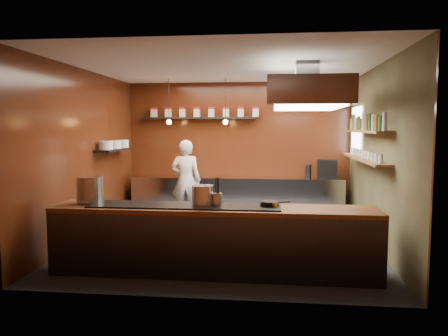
# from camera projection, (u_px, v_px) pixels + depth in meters

# --- Properties ---
(floor) EXTENTS (5.00, 5.00, 0.00)m
(floor) POSITION_uv_depth(u_px,v_px,m) (226.00, 243.00, 7.55)
(floor) COLOR black
(floor) RESTS_ON ground
(back_wall) EXTENTS (5.00, 0.00, 5.00)m
(back_wall) POSITION_uv_depth(u_px,v_px,m) (238.00, 149.00, 9.89)
(back_wall) COLOR #3C150A
(back_wall) RESTS_ON ground
(left_wall) EXTENTS (0.00, 5.00, 5.00)m
(left_wall) POSITION_uv_depth(u_px,v_px,m) (86.00, 155.00, 7.69)
(left_wall) COLOR #3C150A
(left_wall) RESTS_ON ground
(right_wall) EXTENTS (0.00, 5.00, 5.00)m
(right_wall) POSITION_uv_depth(u_px,v_px,m) (378.00, 157.00, 7.13)
(right_wall) COLOR #434126
(right_wall) RESTS_ON ground
(ceiling) EXTENTS (5.00, 5.00, 0.00)m
(ceiling) POSITION_uv_depth(u_px,v_px,m) (226.00, 67.00, 7.27)
(ceiling) COLOR silver
(ceiling) RESTS_ON back_wall
(window_pane) EXTENTS (0.00, 1.00, 1.00)m
(window_pane) POSITION_uv_depth(u_px,v_px,m) (356.00, 132.00, 8.79)
(window_pane) COLOR white
(window_pane) RESTS_ON right_wall
(prep_counter) EXTENTS (4.60, 0.65, 0.90)m
(prep_counter) POSITION_uv_depth(u_px,v_px,m) (237.00, 197.00, 9.66)
(prep_counter) COLOR silver
(prep_counter) RESTS_ON floor
(pass_counter) EXTENTS (4.40, 0.72, 0.94)m
(pass_counter) POSITION_uv_depth(u_px,v_px,m) (213.00, 240.00, 5.93)
(pass_counter) COLOR #38383D
(pass_counter) RESTS_ON floor
(tin_shelf) EXTENTS (2.60, 0.26, 0.04)m
(tin_shelf) POSITION_uv_depth(u_px,v_px,m) (198.00, 118.00, 9.78)
(tin_shelf) COLOR black
(tin_shelf) RESTS_ON back_wall
(plate_shelf) EXTENTS (0.30, 1.40, 0.04)m
(plate_shelf) POSITION_uv_depth(u_px,v_px,m) (115.00, 150.00, 8.66)
(plate_shelf) COLOR black
(plate_shelf) RESTS_ON left_wall
(bottle_shelf_upper) EXTENTS (0.26, 2.80, 0.04)m
(bottle_shelf_upper) POSITION_uv_depth(u_px,v_px,m) (365.00, 131.00, 7.41)
(bottle_shelf_upper) COLOR olive
(bottle_shelf_upper) RESTS_ON right_wall
(bottle_shelf_lower) EXTENTS (0.26, 2.80, 0.04)m
(bottle_shelf_lower) POSITION_uv_depth(u_px,v_px,m) (364.00, 159.00, 7.45)
(bottle_shelf_lower) COLOR olive
(bottle_shelf_lower) RESTS_ON right_wall
(extractor_hood) EXTENTS (1.20, 2.00, 0.72)m
(extractor_hood) POSITION_uv_depth(u_px,v_px,m) (307.00, 94.00, 6.78)
(extractor_hood) COLOR #38383D
(extractor_hood) RESTS_ON ceiling
(pendant_left) EXTENTS (0.10, 0.10, 0.95)m
(pendant_left) POSITION_uv_depth(u_px,v_px,m) (169.00, 120.00, 9.19)
(pendant_left) COLOR black
(pendant_left) RESTS_ON ceiling
(pendant_right) EXTENTS (0.10, 0.10, 0.95)m
(pendant_right) POSITION_uv_depth(u_px,v_px,m) (225.00, 120.00, 9.06)
(pendant_right) COLOR black
(pendant_right) RESTS_ON ceiling
(storage_tins) EXTENTS (2.43, 0.13, 0.22)m
(storage_tins) POSITION_uv_depth(u_px,v_px,m) (204.00, 112.00, 9.76)
(storage_tins) COLOR beige
(storage_tins) RESTS_ON tin_shelf
(plate_stacks) EXTENTS (0.26, 1.16, 0.16)m
(plate_stacks) POSITION_uv_depth(u_px,v_px,m) (115.00, 145.00, 8.65)
(plate_stacks) COLOR white
(plate_stacks) RESTS_ON plate_shelf
(bottles) EXTENTS (0.06, 2.66, 0.24)m
(bottles) POSITION_uv_depth(u_px,v_px,m) (365.00, 123.00, 7.40)
(bottles) COLOR silver
(bottles) RESTS_ON bottle_shelf_upper
(wine_glasses) EXTENTS (0.07, 2.37, 0.13)m
(wine_glasses) POSITION_uv_depth(u_px,v_px,m) (364.00, 154.00, 7.45)
(wine_glasses) COLOR silver
(wine_glasses) RESTS_ON bottle_shelf_lower
(stockpot_large) EXTENTS (0.39, 0.39, 0.36)m
(stockpot_large) POSITION_uv_depth(u_px,v_px,m) (90.00, 189.00, 6.16)
(stockpot_large) COLOR #AFB1B7
(stockpot_large) RESTS_ON pass_counter
(stockpot_small) EXTENTS (0.31, 0.31, 0.27)m
(stockpot_small) POSITION_uv_depth(u_px,v_px,m) (203.00, 195.00, 5.89)
(stockpot_small) COLOR silver
(stockpot_small) RESTS_ON pass_counter
(utensil_crock) EXTENTS (0.15, 0.15, 0.17)m
(utensil_crock) POSITION_uv_depth(u_px,v_px,m) (217.00, 199.00, 5.85)
(utensil_crock) COLOR silver
(utensil_crock) RESTS_ON pass_counter
(frying_pan) EXTENTS (0.41, 0.25, 0.06)m
(frying_pan) POSITION_uv_depth(u_px,v_px,m) (270.00, 204.00, 5.84)
(frying_pan) COLOR black
(frying_pan) RESTS_ON pass_counter
(butter_jar) EXTENTS (0.09, 0.09, 0.08)m
(butter_jar) POSITION_uv_depth(u_px,v_px,m) (274.00, 205.00, 5.76)
(butter_jar) COLOR gold
(butter_jar) RESTS_ON pass_counter
(espresso_machine) EXTENTS (0.47, 0.45, 0.41)m
(espresso_machine) POSITION_uv_depth(u_px,v_px,m) (328.00, 169.00, 9.31)
(espresso_machine) COLOR black
(espresso_machine) RESTS_ON prep_counter
(chef) EXTENTS (0.64, 0.43, 1.73)m
(chef) POSITION_uv_depth(u_px,v_px,m) (186.00, 180.00, 9.33)
(chef) COLOR white
(chef) RESTS_ON floor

